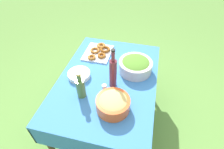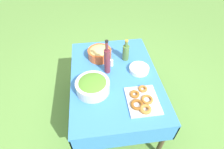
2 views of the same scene
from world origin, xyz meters
The scene contains 9 objects.
ground_plane centered at (0.00, 0.00, 0.00)m, with size 14.00×14.00×0.00m, color #609342.
picnic_table centered at (0.00, 0.00, 0.60)m, with size 1.28×0.91×0.69m.
salad_bowl centered at (0.17, -0.23, 0.76)m, with size 0.32×0.32×0.13m.
pasta_bowl centered at (-0.32, -0.13, 0.76)m, with size 0.27×0.27×0.13m.
donut_platter centered at (0.36, 0.20, 0.71)m, with size 0.35×0.29×0.05m.
plate_stack centered at (-0.04, 0.27, 0.71)m, with size 0.21×0.21×0.05m.
olive_oil_bottle centered at (-0.25, 0.16, 0.79)m, with size 0.08×0.08×0.26m.
wine_bottle centered at (-0.07, -0.07, 0.84)m, with size 0.06×0.06×0.39m.
salt_shaker centered at (-0.16, -0.01, 0.73)m, with size 0.04×0.04×0.08m.
Camera 2 is at (1.27, -0.20, 1.98)m, focal length 28.00 mm.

